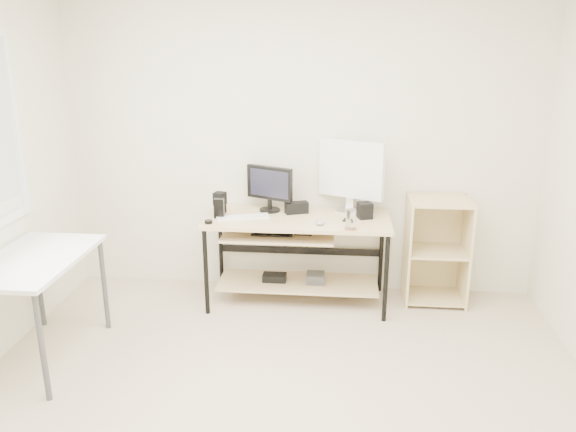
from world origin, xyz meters
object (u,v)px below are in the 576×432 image
Objects in this scene: desk at (294,241)px; audio_controller at (219,208)px; black_monitor at (270,186)px; side_table at (34,269)px; white_imac at (351,172)px; shelf_unit at (436,249)px.

desk is 0.68m from audio_controller.
black_monitor is 2.48× the size of audio_controller.
side_table is 1.66× the size of white_imac.
shelf_unit is at bearing 24.96° from black_monitor.
desk is at bearing -9.64° from black_monitor.
desk is 0.51m from black_monitor.
black_monitor is at bearing -179.62° from shelf_unit.
audio_controller reaches higher than desk.
white_imac reaches higher than audio_controller.
black_monitor reaches higher than audio_controller.
desk is 1.19m from shelf_unit.
side_table is 1.90m from black_monitor.
black_monitor is at bearing 40.23° from side_table.
white_imac is 1.12m from audio_controller.
black_monitor reaches higher than side_table.
white_imac reaches higher than black_monitor.
desk is at bearing -172.23° from shelf_unit.
side_table is at bearing -115.19° from black_monitor.
white_imac is (0.45, 0.19, 0.56)m from desk.
white_imac is at bearing 27.68° from black_monitor.
audio_controller is at bearing -124.69° from black_monitor.
audio_controller is at bearing -172.42° from shelf_unit.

